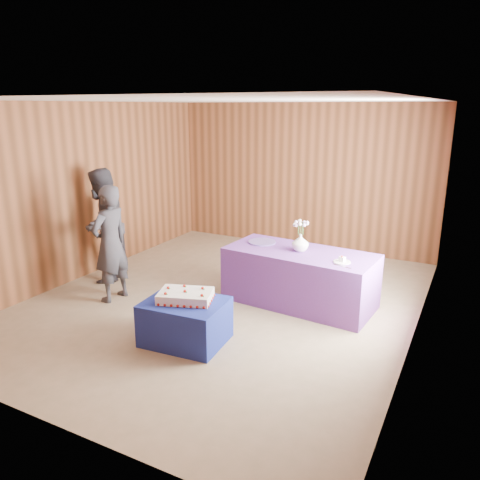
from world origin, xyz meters
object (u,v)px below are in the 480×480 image
Objects in this scene: sheet_cake at (186,296)px; guest_right at (103,226)px; serving_table at (299,277)px; cake_table at (185,322)px; guest_left at (110,244)px; vase at (300,243)px.

guest_right is (-2.23, 1.09, 0.32)m from sheet_cake.
cake_table is at bearing -110.42° from serving_table.
serving_table is at bearing 118.68° from guest_left.
sheet_cake is (-0.78, -1.61, 0.18)m from serving_table.
guest_right is (-2.24, 1.12, 0.62)m from cake_table.
sheet_cake is at bearing 96.83° from cake_table.
cake_table is 0.52× the size of guest_right.
cake_table is 1.79m from guest_left.
serving_table is 2.63m from guest_left.
sheet_cake is at bearing 46.30° from guest_right.
vase is 2.59m from guest_left.
cake_table is 1.93m from vase.
guest_right reaches higher than guest_left.
serving_table is at bearing 60.21° from cake_table.
guest_right reaches higher than vase.
vase is at bearing 134.06° from serving_table.
serving_table is at bearing 82.11° from guest_right.
guest_right is at bearing 148.86° from cake_table.
serving_table is 2.79× the size of sheet_cake.
vase is at bearing 82.42° from guest_right.
sheet_cake is 0.44× the size of guest_left.
sheet_cake is 2.50m from guest_right.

